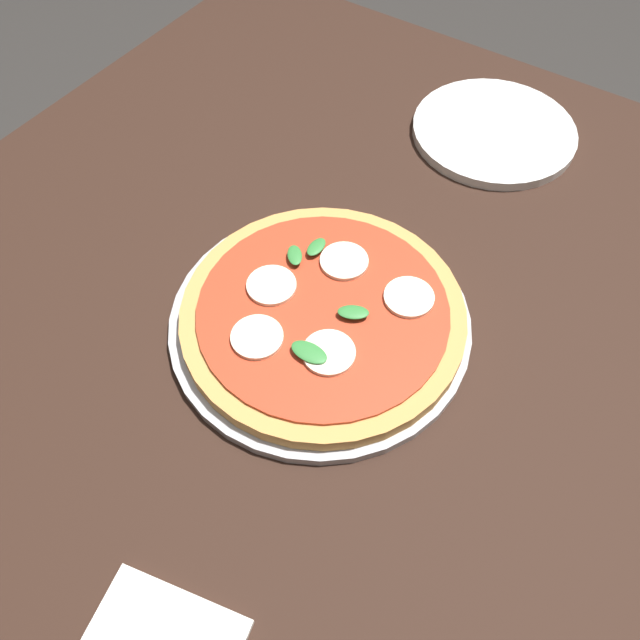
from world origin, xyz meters
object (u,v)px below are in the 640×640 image
Objects in this scene: serving_tray at (320,322)px; dining_table at (383,387)px; pizza at (323,314)px; plate_white at (494,131)px.

dining_table is at bearing -168.14° from serving_tray.
serving_tray is at bearing 14.79° from pizza.
pizza reaches higher than plate_white.
pizza is 1.37× the size of plate_white.
serving_tray is 1.07× the size of pizza.
plate_white is (-0.02, -0.42, -0.02)m from pizza.
dining_table is at bearing -168.26° from pizza.
plate_white reaches higher than dining_table.
serving_tray is 1.47× the size of plate_white.
pizza is (-0.00, -0.00, 0.02)m from serving_tray.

